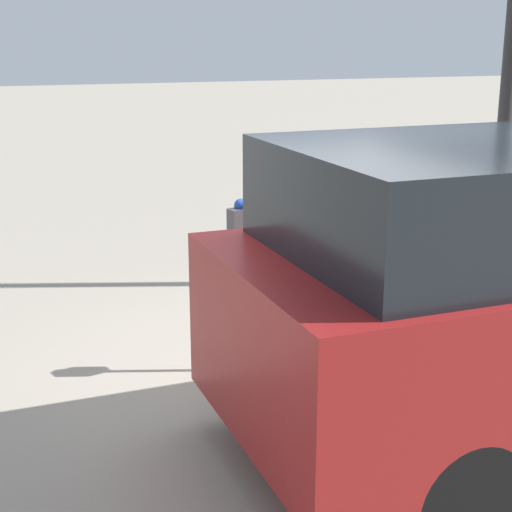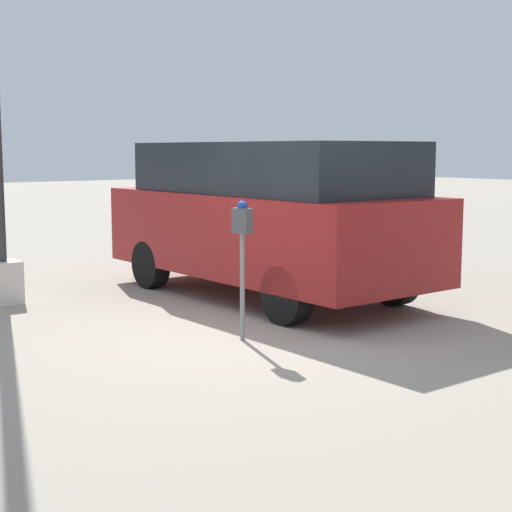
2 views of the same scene
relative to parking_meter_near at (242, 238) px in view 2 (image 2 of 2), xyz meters
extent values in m
plane|color=gray|center=(0.35, -0.36, -1.07)|extent=(80.00, 80.00, 0.00)
cylinder|color=gray|center=(0.00, 0.00, -0.51)|extent=(0.05, 0.05, 1.12)
cube|color=#47474C|center=(0.00, 0.00, 0.18)|extent=(0.22, 0.15, 0.26)
sphere|color=navy|center=(0.00, 0.00, 0.33)|extent=(0.11, 0.11, 0.11)
cube|color=beige|center=(3.46, 1.30, -0.80)|extent=(0.44, 0.44, 0.55)
cube|color=maroon|center=(1.81, -1.73, -0.20)|extent=(4.90, 2.10, 1.07)
cube|color=black|center=(1.69, -1.73, 0.66)|extent=(3.92, 1.92, 0.66)
cube|color=orange|center=(4.20, -1.03, -0.58)|extent=(0.08, 0.12, 0.20)
cylinder|color=black|center=(3.32, -0.81, -0.73)|extent=(0.68, 0.25, 0.68)
cylinder|color=black|center=(3.34, -2.61, -0.73)|extent=(0.68, 0.25, 0.68)
cylinder|color=black|center=(0.29, -0.84, -0.73)|extent=(0.68, 0.25, 0.68)
cylinder|color=black|center=(0.31, -2.64, -0.73)|extent=(0.68, 0.25, 0.68)
camera|label=1|loc=(-2.00, -5.69, 1.62)|focal=55.00mm
camera|label=2|loc=(-6.43, 4.73, 0.90)|focal=55.00mm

